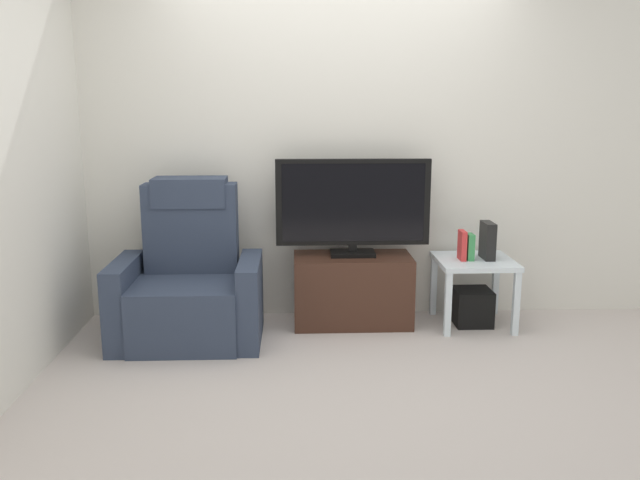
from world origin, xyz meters
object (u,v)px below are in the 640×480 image
(subwoofer_box, at_px, (472,307))
(book_middle, at_px, (470,247))
(tv_stand, at_px, (352,290))
(side_table, at_px, (474,270))
(game_console, at_px, (488,240))
(television, at_px, (353,205))
(book_leftmost, at_px, (462,245))
(recliner_armchair, at_px, (189,285))

(subwoofer_box, bearing_deg, book_middle, -156.25)
(tv_stand, xyz_separation_m, subwoofer_box, (0.87, -0.06, -0.12))
(side_table, distance_m, game_console, 0.23)
(subwoofer_box, bearing_deg, television, 175.03)
(subwoofer_box, bearing_deg, tv_stand, 176.25)
(side_table, distance_m, book_leftmost, 0.21)
(recliner_armchair, height_order, book_middle, recliner_armchair)
(book_middle, bearing_deg, side_table, 23.75)
(television, height_order, subwoofer_box, television)
(side_table, height_order, subwoofer_box, side_table)
(subwoofer_box, xyz_separation_m, book_leftmost, (-0.10, -0.02, 0.46))
(book_leftmost, bearing_deg, game_console, 8.97)
(television, xyz_separation_m, book_leftmost, (0.77, -0.10, -0.28))
(side_table, bearing_deg, tv_stand, 176.25)
(recliner_armchair, distance_m, book_leftmost, 1.93)
(side_table, xyz_separation_m, subwoofer_box, (0.00, -0.00, -0.28))
(tv_stand, height_order, television, television)
(tv_stand, bearing_deg, subwoofer_box, -3.75)
(side_table, xyz_separation_m, game_console, (0.09, 0.01, 0.21))
(tv_stand, xyz_separation_m, book_leftmost, (0.77, -0.08, 0.34))
(television, xyz_separation_m, side_table, (0.87, -0.08, -0.46))
(television, relative_size, game_console, 4.16)
(book_leftmost, bearing_deg, side_table, 11.31)
(game_console, bearing_deg, book_leftmost, -171.03)
(recliner_armchair, bearing_deg, book_middle, 14.40)
(book_middle, bearing_deg, game_console, 12.49)
(television, bearing_deg, book_leftmost, -7.08)
(tv_stand, distance_m, side_table, 0.89)
(tv_stand, xyz_separation_m, television, (0.00, 0.02, 0.62))
(recliner_armchair, height_order, side_table, recliner_armchair)
(tv_stand, bearing_deg, recliner_armchair, -168.07)
(tv_stand, relative_size, side_table, 1.57)
(side_table, xyz_separation_m, book_middle, (-0.05, -0.02, 0.17))
(book_middle, bearing_deg, recliner_armchair, -175.24)
(book_middle, bearing_deg, television, 173.38)
(side_table, bearing_deg, game_console, 6.34)
(side_table, distance_m, subwoofer_box, 0.28)
(recliner_armchair, relative_size, side_table, 2.00)
(recliner_armchair, bearing_deg, subwoofer_box, 14.85)
(tv_stand, distance_m, subwoofer_box, 0.88)
(book_middle, height_order, game_console, game_console)
(subwoofer_box, distance_m, book_leftmost, 0.48)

